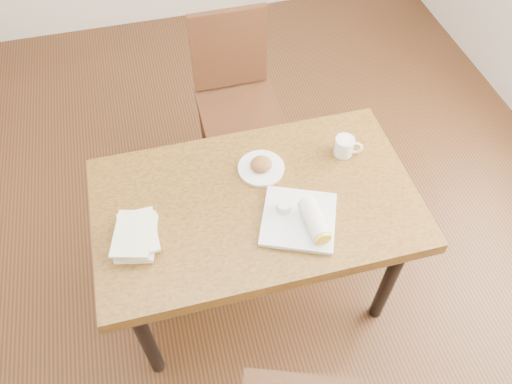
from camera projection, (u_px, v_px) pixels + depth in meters
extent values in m
cube|color=#472814|center=(256.00, 288.00, 2.56)|extent=(4.00, 5.00, 0.01)
cube|color=brown|center=(256.00, 204.00, 1.99)|extent=(1.28, 0.76, 0.06)
cylinder|color=black|center=(146.00, 338.00, 2.04)|extent=(0.06, 0.06, 0.69)
cylinder|color=black|center=(389.00, 279.00, 2.20)|extent=(0.06, 0.06, 0.69)
cylinder|color=black|center=(132.00, 228.00, 2.37)|extent=(0.06, 0.06, 0.69)
cylinder|color=black|center=(345.00, 184.00, 2.53)|extent=(0.06, 0.06, 0.69)
cylinder|color=#3F2112|center=(262.00, 116.00, 3.01)|extent=(0.04, 0.04, 0.45)
cylinder|color=#3F2112|center=(203.00, 127.00, 2.95)|extent=(0.04, 0.04, 0.45)
cylinder|color=#3F2112|center=(279.00, 159.00, 2.79)|extent=(0.04, 0.04, 0.45)
cylinder|color=#3F2112|center=(216.00, 172.00, 2.74)|extent=(0.04, 0.04, 0.45)
cube|color=#3F2112|center=(239.00, 111.00, 2.68)|extent=(0.42, 0.42, 0.04)
cube|color=#3F2112|center=(229.00, 49.00, 2.58)|extent=(0.40, 0.04, 0.45)
cylinder|color=white|center=(261.00, 169.00, 2.05)|extent=(0.19, 0.19, 0.01)
cylinder|color=white|center=(261.00, 168.00, 2.05)|extent=(0.19, 0.19, 0.01)
ellipsoid|color=#B27538|center=(261.00, 164.00, 2.03)|extent=(0.10, 0.10, 0.05)
cylinder|color=white|center=(344.00, 146.00, 2.08)|extent=(0.08, 0.08, 0.08)
torus|color=white|center=(355.00, 148.00, 2.08)|extent=(0.06, 0.04, 0.07)
cylinder|color=tan|center=(345.00, 140.00, 2.05)|extent=(0.07, 0.07, 0.01)
cylinder|color=#F2E5CC|center=(345.00, 140.00, 2.05)|extent=(0.05, 0.05, 0.00)
cube|color=white|center=(299.00, 220.00, 1.90)|extent=(0.35, 0.35, 0.02)
cube|color=white|center=(299.00, 218.00, 1.89)|extent=(0.36, 0.36, 0.01)
cylinder|color=white|center=(314.00, 219.00, 1.84)|extent=(0.08, 0.17, 0.07)
cylinder|color=yellow|center=(322.00, 238.00, 1.79)|extent=(0.06, 0.03, 0.06)
cylinder|color=silver|center=(284.00, 206.00, 1.90)|extent=(0.06, 0.06, 0.03)
cylinder|color=red|center=(284.00, 204.00, 1.89)|extent=(0.05, 0.05, 0.01)
cube|color=white|center=(136.00, 238.00, 1.84)|extent=(0.18, 0.23, 0.02)
cube|color=silver|center=(138.00, 233.00, 1.83)|extent=(0.14, 0.20, 0.02)
cube|color=#C5DB92|center=(133.00, 234.00, 1.81)|extent=(0.19, 0.23, 0.01)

